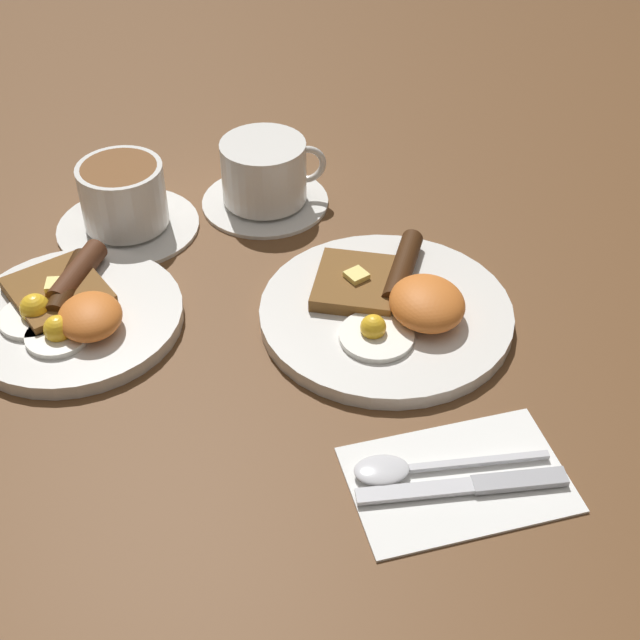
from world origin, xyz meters
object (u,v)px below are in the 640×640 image
breakfast_plate_far (72,312)px  spoon (403,468)px  breakfast_plate_near (390,308)px  knife (475,485)px  teacup_near (265,176)px  teacup_far (124,202)px

breakfast_plate_far → spoon: (-0.26, -0.26, -0.01)m
breakfast_plate_near → spoon: breakfast_plate_near is taller
knife → teacup_near: bearing=-73.1°
teacup_near → spoon: 0.43m
teacup_near → spoon: bearing=-175.3°
teacup_near → spoon: size_ratio=0.89×
spoon → teacup_near: bearing=-79.5°
teacup_far → knife: 0.51m
teacup_far → spoon: bearing=-154.6°
breakfast_plate_far → breakfast_plate_near: bearing=-102.2°
breakfast_plate_far → knife: bearing=-132.8°
breakfast_plate_near → teacup_far: size_ratio=1.57×
teacup_near → knife: 0.47m
breakfast_plate_far → knife: breakfast_plate_far is taller
breakfast_plate_near → teacup_far: bearing=47.8°
teacup_far → spoon: size_ratio=0.96×
breakfast_plate_near → teacup_far: 0.33m
breakfast_plate_far → teacup_far: teacup_far is taller
breakfast_plate_near → teacup_near: 0.25m
breakfast_plate_far → teacup_near: size_ratio=1.44×
knife → spoon: 0.06m
knife → spoon: spoon is taller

